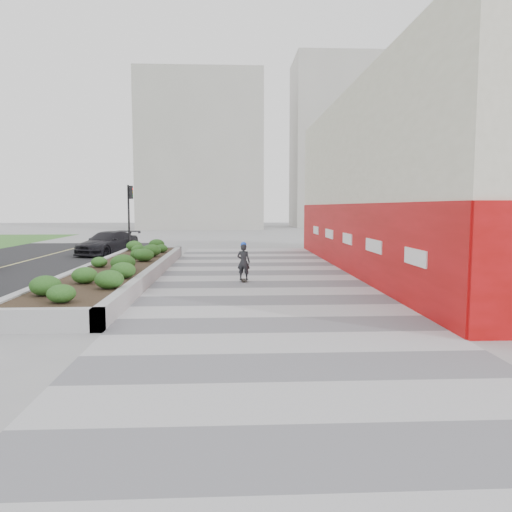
% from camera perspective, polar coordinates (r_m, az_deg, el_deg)
% --- Properties ---
extents(ground, '(160.00, 160.00, 0.00)m').
position_cam_1_polar(ground, '(13.62, 1.72, -6.51)').
color(ground, gray).
rests_on(ground, ground).
extents(walkway, '(8.00, 36.00, 0.01)m').
position_cam_1_polar(walkway, '(16.56, 0.90, -4.31)').
color(walkway, '#A8A8AD').
rests_on(walkway, ground).
extents(building, '(6.04, 24.08, 8.00)m').
position_cam_1_polar(building, '(23.69, 17.19, 8.07)').
color(building, beige).
rests_on(building, ground).
extents(planter, '(3.00, 18.00, 0.90)m').
position_cam_1_polar(planter, '(20.90, -15.08, -1.29)').
color(planter, '#9E9EA0').
rests_on(planter, ground).
extents(traffic_signal_near, '(0.33, 0.28, 4.20)m').
position_cam_1_polar(traffic_signal_near, '(31.39, -14.22, 5.26)').
color(traffic_signal_near, black).
rests_on(traffic_signal_near, ground).
extents(distant_bldg_north_l, '(16.00, 12.00, 20.00)m').
position_cam_1_polar(distant_bldg_north_l, '(68.76, -6.23, 11.54)').
color(distant_bldg_north_l, '#ADAAA3').
rests_on(distant_bldg_north_l, ground).
extents(distant_bldg_north_r, '(14.00, 10.00, 24.00)m').
position_cam_1_polar(distant_bldg_north_r, '(75.57, 9.69, 12.48)').
color(distant_bldg_north_r, '#ADAAA3').
rests_on(distant_bldg_north_r, ground).
extents(manhole_cover, '(0.44, 0.44, 0.01)m').
position_cam_1_polar(manhole_cover, '(16.60, 2.62, -4.30)').
color(manhole_cover, '#595654').
rests_on(manhole_cover, ground).
extents(skateboarder, '(0.58, 0.73, 1.54)m').
position_cam_1_polar(skateboarder, '(19.09, -1.43, -0.64)').
color(skateboarder, beige).
rests_on(skateboarder, ground).
extents(car_dark, '(3.54, 5.22, 1.40)m').
position_cam_1_polar(car_dark, '(31.35, -16.56, 1.43)').
color(car_dark, black).
rests_on(car_dark, ground).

